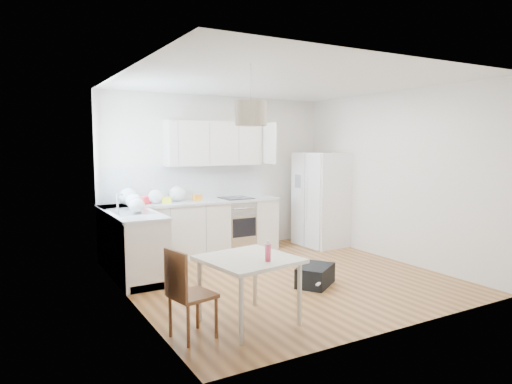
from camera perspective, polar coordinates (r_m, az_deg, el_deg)
floor at (r=6.53m, az=3.30°, el=-10.58°), size 4.20×4.20×0.00m
ceiling at (r=6.31m, az=3.45°, el=13.62°), size 4.20×4.20×0.00m
wall_back at (r=8.11m, az=-4.75°, el=2.36°), size 4.20×0.00×4.20m
wall_left at (r=5.43m, az=-15.55°, el=0.37°), size 0.00×4.20×4.20m
wall_right at (r=7.63m, az=16.73°, el=1.90°), size 0.00×4.20×4.20m
window_glassblock at (r=6.53m, az=-18.03°, el=4.73°), size 0.02×1.00×1.00m
cabinets_back at (r=7.71m, az=-7.80°, el=-4.67°), size 3.00×0.60×0.88m
cabinets_left at (r=6.79m, az=-15.37°, el=-6.30°), size 0.60×1.80×0.88m
counter_back at (r=7.64m, az=-7.85°, el=-1.28°), size 3.02×0.64×0.04m
counter_left at (r=6.71m, az=-15.48°, el=-2.46°), size 0.64×1.82×0.04m
backsplash_back at (r=7.88m, az=-8.68°, el=1.19°), size 3.00×0.01×0.58m
backsplash_left at (r=6.61m, az=-18.02°, el=0.05°), size 0.01×1.80×0.58m
upper_cabinets at (r=7.89m, az=-5.28°, el=6.07°), size 1.70×0.32×0.75m
range_oven at (r=8.04m, az=-2.49°, el=-4.19°), size 0.50×0.61×0.88m
sink at (r=6.66m, az=-15.37°, el=-2.39°), size 0.50×0.80×0.16m
refrigerator at (r=8.45m, az=8.20°, el=-0.90°), size 0.85×0.88×1.71m
dining_table at (r=4.77m, az=-0.91°, el=-9.04°), size 1.00×1.00×0.70m
dining_chair at (r=4.51m, az=-7.90°, el=-12.41°), size 0.44×0.44×0.88m
drink_bottle at (r=4.58m, az=1.49°, el=-7.40°), size 0.06×0.06×0.21m
gym_bag at (r=6.18m, az=7.42°, el=-10.31°), size 0.68×0.63×0.26m
pendant_lamp at (r=4.84m, az=-0.63°, el=9.77°), size 0.35×0.35×0.25m
grocery_bag_a at (r=7.30m, az=-15.66°, el=-0.58°), size 0.30×0.25×0.27m
grocery_bag_b at (r=7.43m, az=-12.41°, el=-0.55°), size 0.25×0.21×0.23m
grocery_bag_c at (r=7.63m, az=-9.81°, el=-0.23°), size 0.28×0.24×0.25m
grocery_bag_d at (r=6.92m, az=-14.97°, el=-1.11°), size 0.24×0.21×0.22m
grocery_bag_e at (r=6.46m, az=-14.66°, el=-1.68°), size 0.22×0.19×0.20m
snack_orange at (r=7.72m, az=-7.35°, el=-0.69°), size 0.15×0.11×0.10m
snack_yellow at (r=7.44m, az=-11.17°, el=-1.00°), size 0.15×0.10×0.10m
snack_red at (r=7.39m, az=-13.71°, el=-1.03°), size 0.20×0.19×0.12m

